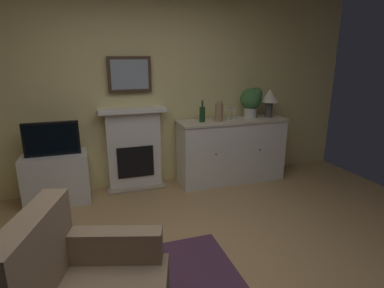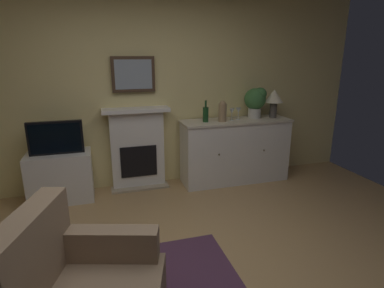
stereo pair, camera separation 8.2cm
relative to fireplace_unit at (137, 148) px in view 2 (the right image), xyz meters
name	(u,v)px [view 2 (the right image)]	position (x,y,z in m)	size (l,w,h in m)	color
wall_rear	(139,82)	(0.08, 0.13, 0.88)	(6.36, 0.06, 2.85)	#EAD68C
fireplace_unit	(137,148)	(0.00, 0.00, 0.00)	(0.87, 0.30, 1.10)	white
framed_picture	(133,74)	(0.00, 0.05, 0.97)	(0.55, 0.04, 0.45)	#473323
sideboard_cabinet	(235,151)	(1.35, -0.18, -0.10)	(1.54, 0.49, 0.90)	white
table_lamp	(274,98)	(1.93, -0.18, 0.63)	(0.26, 0.26, 0.40)	#4C4742
wine_bottle	(206,114)	(0.90, -0.19, 0.45)	(0.08, 0.08, 0.29)	#193F1E
wine_glass_left	(232,112)	(1.28, -0.20, 0.47)	(0.07, 0.07, 0.16)	silver
wine_glass_center	(238,111)	(1.39, -0.17, 0.47)	(0.07, 0.07, 0.16)	silver
vase_decorative	(222,111)	(1.13, -0.23, 0.49)	(0.11, 0.11, 0.28)	#9E7F5B
tv_cabinet	(61,177)	(-0.98, -0.16, -0.24)	(0.75, 0.42, 0.62)	white
tv_set	(56,138)	(-0.98, -0.19, 0.27)	(0.62, 0.07, 0.40)	black
potted_plant_small	(256,100)	(1.66, -0.13, 0.60)	(0.30, 0.30, 0.43)	beige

